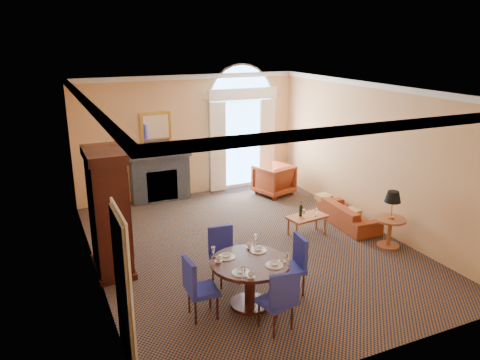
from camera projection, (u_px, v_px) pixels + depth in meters
name	position (u px, v px, depth m)	size (l,w,h in m)	color
ground	(250.00, 247.00, 9.59)	(7.50, 7.50, 0.00)	black
room_envelope	(235.00, 121.00, 9.41)	(6.04, 7.52, 3.45)	#F0B272
armoire	(109.00, 214.00, 8.35)	(0.66, 1.16, 2.28)	black
dining_table	(250.00, 273.00, 7.34)	(1.25, 1.25, 0.99)	black
dining_chair_north	(223.00, 251.00, 8.14)	(0.47, 0.48, 0.99)	navy
dining_chair_south	(280.00, 297.00, 6.69)	(0.52, 0.52, 0.99)	navy
dining_chair_east	(295.00, 261.00, 7.77)	(0.50, 0.48, 0.99)	navy
dining_chair_west	(196.00, 285.00, 7.04)	(0.47, 0.46, 0.99)	navy
sofa	(348.00, 214.00, 10.65)	(1.72, 0.67, 0.50)	#983B1B
armchair	(274.00, 180.00, 12.66)	(0.88, 0.91, 0.83)	#983B1B
coffee_table	(307.00, 217.00, 10.07)	(0.91, 0.58, 0.77)	#AA5733
side_table	(391.00, 213.00, 9.40)	(0.62, 0.62, 1.18)	#AA5733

